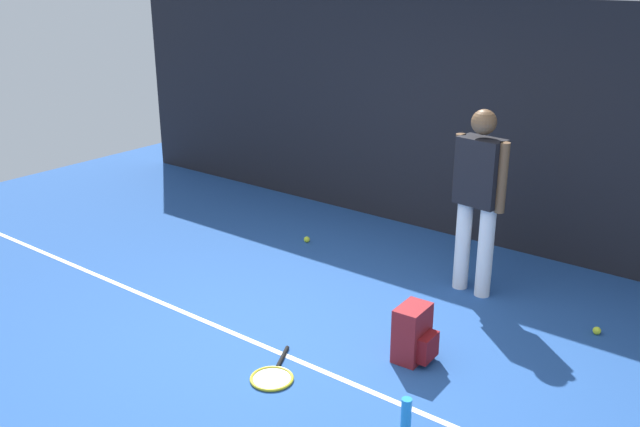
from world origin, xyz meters
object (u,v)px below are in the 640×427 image
backpack (414,334)px  water_bottle (406,415)px  tennis_ball_near_player (307,239)px  tennis_ball_by_fence (597,331)px  tennis_player (478,192)px  tennis_racket (273,376)px

backpack → water_bottle: backpack is taller
backpack → tennis_ball_near_player: (-2.14, 1.36, -0.18)m
backpack → tennis_ball_by_fence: bearing=-41.5°
tennis_player → tennis_racket: bearing=-95.2°
backpack → tennis_ball_by_fence: (1.00, 1.25, -0.18)m
tennis_ball_by_fence → backpack: bearing=-128.6°
tennis_racket → water_bottle: bearing=67.6°
backpack → tennis_ball_near_player: bearing=54.7°
tennis_ball_by_fence → water_bottle: bearing=-105.8°
tennis_racket → water_bottle: 1.10m
backpack → water_bottle: size_ratio=1.81×
tennis_racket → tennis_ball_near_player: (-1.46, 2.22, 0.02)m
tennis_ball_near_player → tennis_ball_by_fence: 3.14m
tennis_ball_near_player → tennis_ball_by_fence: bearing=-2.0°
tennis_racket → tennis_ball_near_player: size_ratio=9.53×
tennis_player → tennis_ball_near_player: size_ratio=25.76×
tennis_player → tennis_racket: tennis_player is taller
tennis_racket → tennis_ball_by_fence: size_ratio=9.53×
tennis_player → tennis_ball_near_player: (-1.95, 0.00, -0.93)m
tennis_racket → backpack: size_ratio=1.43×
tennis_ball_near_player → tennis_ball_by_fence: (3.13, -0.11, 0.00)m
backpack → water_bottle: bearing=-155.1°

